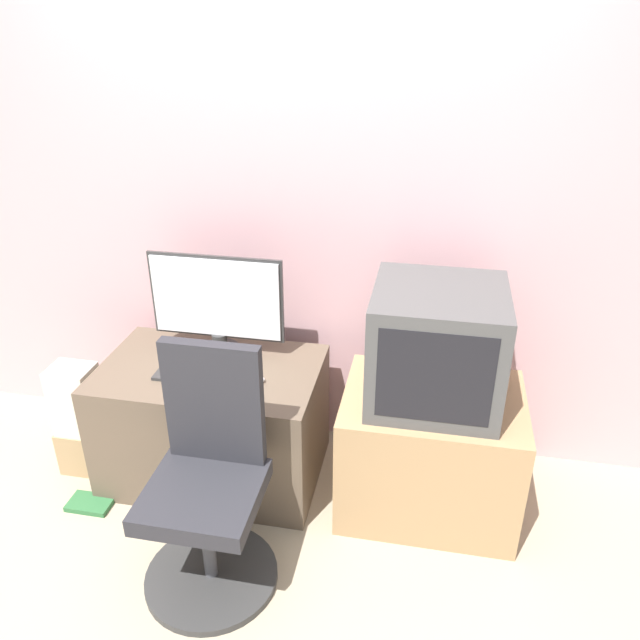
% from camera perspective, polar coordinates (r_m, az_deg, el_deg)
% --- Properties ---
extents(wall_back, '(4.40, 0.05, 2.60)m').
position_cam_1_polar(wall_back, '(2.81, -2.05, 12.29)').
color(wall_back, '#CC9EA3').
rests_on(wall_back, ground_plane).
extents(desk, '(0.97, 0.61, 0.57)m').
position_cam_1_polar(desk, '(2.96, -9.68, -9.08)').
color(desk, brown).
rests_on(desk, ground_plane).
extents(side_stand, '(0.75, 0.57, 0.56)m').
position_cam_1_polar(side_stand, '(2.80, 9.95, -11.70)').
color(side_stand, '#A37F56').
rests_on(side_stand, ground_plane).
extents(main_monitor, '(0.61, 0.18, 0.47)m').
position_cam_1_polar(main_monitor, '(2.82, -9.43, 1.59)').
color(main_monitor, '#2D2D2D').
rests_on(main_monitor, desk).
extents(keyboard, '(0.38, 0.12, 0.01)m').
position_cam_1_polar(keyboard, '(2.74, -11.12, -5.10)').
color(keyboard, '#2D2D2D').
rests_on(keyboard, desk).
extents(mouse, '(0.07, 0.04, 0.03)m').
position_cam_1_polar(mouse, '(2.67, -5.81, -5.39)').
color(mouse, silver).
rests_on(mouse, desk).
extents(crt_tv, '(0.52, 0.51, 0.48)m').
position_cam_1_polar(crt_tv, '(2.52, 10.60, -2.33)').
color(crt_tv, '#474747').
rests_on(crt_tv, side_stand).
extents(office_chair, '(0.51, 0.51, 0.95)m').
position_cam_1_polar(office_chair, '(2.43, -10.12, -15.17)').
color(office_chair, '#333333').
rests_on(office_chair, ground_plane).
extents(cardboard_box_lower, '(0.21, 0.17, 0.22)m').
position_cam_1_polar(cardboard_box_lower, '(3.25, -20.60, -10.87)').
color(cardboard_box_lower, '#A3845B').
rests_on(cardboard_box_lower, ground_plane).
extents(cardboard_box_upper, '(0.19, 0.16, 0.33)m').
position_cam_1_polar(cardboard_box_upper, '(3.09, -21.42, -6.77)').
color(cardboard_box_upper, beige).
rests_on(cardboard_box_upper, cardboard_box_lower).
extents(book, '(0.19, 0.12, 0.02)m').
position_cam_1_polar(book, '(3.08, -20.26, -15.46)').
color(book, '#2D6638').
rests_on(book, ground_plane).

